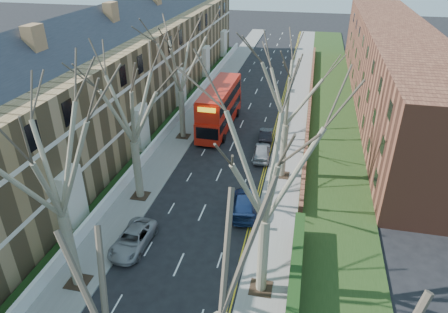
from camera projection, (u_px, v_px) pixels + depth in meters
The scene contains 16 objects.
pavement_left at pixel (206, 102), 53.76m from camera, with size 3.00×102.00×0.12m, color slate.
pavement_right at pixel (296, 109), 51.49m from camera, with size 3.00×102.00×0.12m, color slate.
terrace_left at pixel (123, 76), 45.73m from camera, with size 9.70×78.00×13.60m.
flats_right at pixel (392, 69), 50.41m from camera, with size 13.97×54.00×10.00m.
front_wall_left at pixel (175, 120), 46.94m from camera, with size 0.30×78.00×1.00m.
grass_verge_right at pixel (332, 111), 50.60m from camera, with size 6.00×102.00×0.06m.
tree_left_mid at pixel (47, 151), 20.85m from camera, with size 10.50×10.50×14.71m.
tree_left_far at pixel (128, 94), 29.58m from camera, with size 10.15×10.15×14.22m.
tree_left_dist at pixel (179, 51), 39.73m from camera, with size 10.50×10.50×14.71m.
tree_right_mid at pixel (269, 155), 20.41m from camera, with size 10.50×10.50×14.71m.
tree_right_far at pixel (289, 79), 32.58m from camera, with size 10.15×10.15×14.22m.
double_decker_bus at pixel (220, 108), 45.53m from camera, with size 3.10×11.69×4.85m.
car_left_far at pixel (133, 239), 28.19m from camera, with size 2.13×4.63×1.29m, color gray.
car_right_near at pixel (245, 203), 31.90m from camera, with size 2.02×4.96×1.44m, color navy.
car_right_mid at pixel (262, 152), 39.77m from camera, with size 1.68×4.18×1.43m, color gray.
car_right_far at pixel (266, 135), 43.21m from camera, with size 1.37×3.93×1.30m, color black.
Camera 1 is at (7.32, -10.04, 19.23)m, focal length 32.00 mm.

